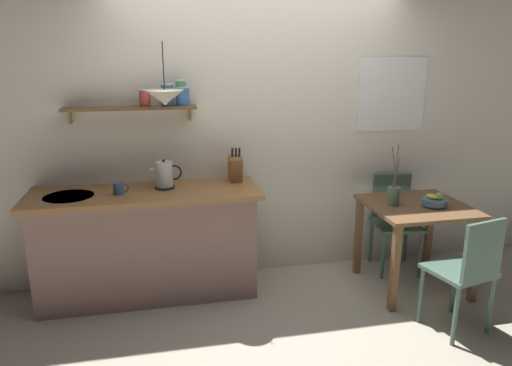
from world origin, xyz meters
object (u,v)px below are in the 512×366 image
dining_table (416,219)px  knife_block (235,168)px  coffee_mug_by_sink (119,188)px  dining_chair_far (394,217)px  electric_kettle (165,175)px  dining_chair_near (467,268)px  fruit_bowl (435,201)px  twig_vase (393,195)px  pendant_lamp (165,97)px

dining_table → knife_block: 1.60m
coffee_mug_by_sink → dining_table: bearing=-6.0°
dining_chair_far → knife_block: size_ratio=2.92×
electric_kettle → dining_chair_near: bearing=-27.9°
dining_chair_near → knife_block: knife_block is taller
dining_table → electric_kettle: 2.14m
dining_chair_far → fruit_bowl: 0.58m
knife_block → coffee_mug_by_sink: knife_block is taller
twig_vase → knife_block: size_ratio=1.72×
twig_vase → coffee_mug_by_sink: (-2.22, 0.22, 0.13)m
dining_chair_near → coffee_mug_by_sink: coffee_mug_by_sink is taller
electric_kettle → knife_block: 0.60m
twig_vase → electric_kettle: size_ratio=2.08×
electric_kettle → coffee_mug_by_sink: 0.38m
dining_table → twig_vase: bearing=169.6°
fruit_bowl → electric_kettle: (-2.18, 0.42, 0.23)m
dining_chair_far → fruit_bowl: (0.08, -0.49, 0.31)m
dining_chair_far → twig_vase: (-0.24, -0.38, 0.34)m
knife_block → dining_chair_far: bearing=-0.8°
pendant_lamp → dining_chair_far: bearing=4.2°
twig_vase → coffee_mug_by_sink: size_ratio=4.29×
dining_table → pendant_lamp: pendant_lamp is taller
dining_table → dining_chair_far: 0.44m
knife_block → coffee_mug_by_sink: (-0.95, -0.18, -0.07)m
twig_vase → pendant_lamp: pendant_lamp is taller
twig_vase → dining_table: bearing=-10.4°
dining_chair_near → coffee_mug_by_sink: (-2.42, 0.99, 0.45)m
dining_table → electric_kettle: size_ratio=3.27×
fruit_bowl → coffee_mug_by_sink: bearing=172.7°
fruit_bowl → electric_kettle: 2.24m
electric_kettle → pendant_lamp: bearing=-70.4°
dining_chair_near → pendant_lamp: (-2.03, 1.00, 1.15)m
electric_kettle → pendant_lamp: 0.64m
dining_chair_far → pendant_lamp: size_ratio=1.90×
pendant_lamp → twig_vase: bearing=-7.1°
dining_table → twig_vase: twig_vase is taller
dining_chair_near → knife_block: (-1.46, 1.17, 0.52)m
dining_table → dining_chair_far: size_ratio=0.92×
dining_chair_near → dining_table: bearing=88.9°
fruit_bowl → electric_kettle: size_ratio=0.82×
fruit_bowl → pendant_lamp: 2.34m
dining_table → pendant_lamp: (-2.04, 0.27, 1.04)m
twig_vase → pendant_lamp: 2.02m
dining_chair_near → dining_chair_far: (0.04, 1.15, -0.02)m
dining_table → twig_vase: (-0.21, 0.04, 0.22)m
electric_kettle → coffee_mug_by_sink: size_ratio=2.06×
dining_table → knife_block: size_ratio=2.70×
electric_kettle → dining_chair_far: bearing=1.7°
coffee_mug_by_sink → pendant_lamp: (0.39, 0.01, 0.69)m
dining_table → coffee_mug_by_sink: size_ratio=6.75×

